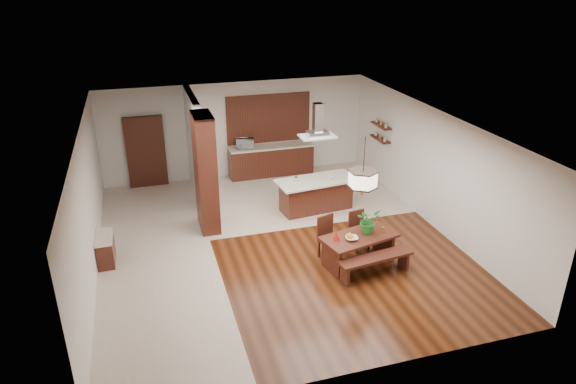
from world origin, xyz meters
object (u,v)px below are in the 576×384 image
object	(u,v)px
dining_table	(359,243)
range_hood	(318,120)
dining_bench	(375,266)
kitchen_island	(316,194)
foliage_plant	(368,221)
hallway_console	(106,249)
fruit_bowl	(352,238)
island_cup	(331,177)
dining_chair_left	(330,238)
microwave	(245,144)
dining_chair_right	(360,231)
pendant_lantern	(364,168)

from	to	relation	value
dining_table	range_hood	size ratio (longest dim) A/B	1.96
dining_bench	kitchen_island	bearing A→B (deg)	91.93
foliage_plant	kitchen_island	bearing A→B (deg)	94.44
hallway_console	dining_table	size ratio (longest dim) A/B	0.50
foliage_plant	fruit_bowl	bearing A→B (deg)	-155.33
foliage_plant	island_cup	world-z (taller)	foliage_plant
dining_chair_left	range_hood	bearing A→B (deg)	59.36
kitchen_island	microwave	bearing A→B (deg)	108.15
dining_bench	foliage_plant	size ratio (longest dim) A/B	2.99
kitchen_island	range_hood	distance (m)	2.01
dining_bench	fruit_bowl	bearing A→B (deg)	128.65
dining_chair_right	range_hood	size ratio (longest dim) A/B	1.00
foliage_plant	range_hood	world-z (taller)	range_hood
foliage_plant	hallway_console	bearing A→B (deg)	164.45
dining_chair_left	island_cup	distance (m)	2.55
foliage_plant	dining_chair_right	bearing A→B (deg)	84.21
pendant_lantern	island_cup	world-z (taller)	pendant_lantern
fruit_bowl	microwave	size ratio (longest dim) A/B	0.50
hallway_console	microwave	distance (m)	5.72
dining_table	dining_chair_left	size ratio (longest dim) A/B	1.81
fruit_bowl	island_cup	distance (m)	2.93
dining_table	dining_chair_left	world-z (taller)	dining_chair_left
dining_chair_right	fruit_bowl	distance (m)	0.90
dining_chair_right	kitchen_island	xyz separation A→B (m)	(-0.26, 2.25, 0.00)
dining_chair_left	hallway_console	bearing A→B (deg)	147.03
island_cup	dining_bench	bearing A→B (deg)	-94.66
dining_bench	foliage_plant	distance (m)	0.99
fruit_bowl	microwave	world-z (taller)	microwave
dining_chair_left	kitchen_island	world-z (taller)	dining_chair_left
dining_chair_right	microwave	xyz separation A→B (m)	(-1.55, 5.05, 0.64)
pendant_lantern	island_cup	bearing A→B (deg)	81.60
dining_bench	microwave	world-z (taller)	microwave
dining_table	foliage_plant	xyz separation A→B (m)	(0.23, 0.09, 0.46)
foliage_plant	fruit_bowl	size ratio (longest dim) A/B	2.10
fruit_bowl	range_hood	bearing A→B (deg)	85.19
dining_table	dining_chair_right	distance (m)	0.64
hallway_console	kitchen_island	distance (m)	5.44
dining_chair_left	kitchen_island	size ratio (longest dim) A/B	0.44
range_hood	island_cup	xyz separation A→B (m)	(0.38, -0.10, -1.53)
dining_chair_left	dining_chair_right	bearing A→B (deg)	-5.17
dining_bench	range_hood	distance (m)	4.07
foliage_plant	microwave	bearing A→B (deg)	105.18
microwave	dining_table	bearing A→B (deg)	-62.14
dining_table	island_cup	distance (m)	2.80
island_cup	microwave	size ratio (longest dim) A/B	0.25
range_hood	dining_bench	bearing A→B (deg)	-88.08
island_cup	microwave	distance (m)	3.35
foliage_plant	fruit_bowl	xyz separation A→B (m)	(-0.46, -0.21, -0.25)
dining_chair_right	island_cup	xyz separation A→B (m)	(0.12, 2.16, 0.48)
foliage_plant	fruit_bowl	distance (m)	0.56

